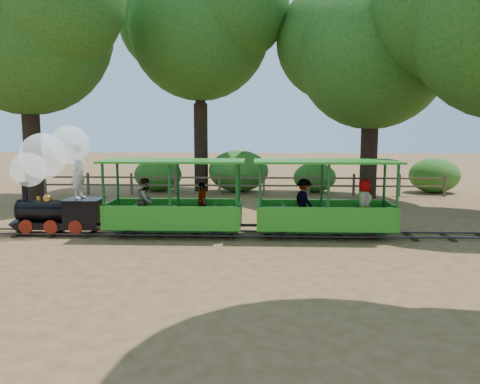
{
  "coord_description": "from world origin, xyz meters",
  "views": [
    {
      "loc": [
        0.78,
        -12.83,
        3.0
      ],
      "look_at": [
        0.24,
        0.5,
        1.18
      ],
      "focal_mm": 35.0,
      "sensor_mm": 36.0,
      "label": 1
    }
  ],
  "objects_px": {
    "carriage_rear": "(326,207)",
    "fence": "(242,183)",
    "locomotive": "(52,172)",
    "carriage_front": "(172,207)"
  },
  "relations": [
    {
      "from": "carriage_rear",
      "to": "fence",
      "type": "height_order",
      "value": "carriage_rear"
    },
    {
      "from": "carriage_rear",
      "to": "locomotive",
      "type": "bearing_deg",
      "value": 179.43
    },
    {
      "from": "carriage_rear",
      "to": "fence",
      "type": "relative_size",
      "value": 0.22
    },
    {
      "from": "locomotive",
      "to": "fence",
      "type": "height_order",
      "value": "locomotive"
    },
    {
      "from": "carriage_rear",
      "to": "carriage_front",
      "type": "bearing_deg",
      "value": -179.78
    },
    {
      "from": "fence",
      "to": "carriage_front",
      "type": "bearing_deg",
      "value": -101.54
    },
    {
      "from": "locomotive",
      "to": "carriage_rear",
      "type": "height_order",
      "value": "locomotive"
    },
    {
      "from": "locomotive",
      "to": "carriage_rear",
      "type": "xyz_separation_m",
      "value": [
        7.7,
        -0.08,
        -0.93
      ]
    },
    {
      "from": "carriage_rear",
      "to": "fence",
      "type": "bearing_deg",
      "value": 108.21
    },
    {
      "from": "carriage_front",
      "to": "carriage_rear",
      "type": "distance_m",
      "value": 4.27
    }
  ]
}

